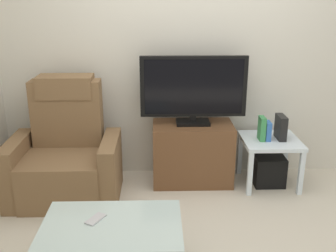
{
  "coord_description": "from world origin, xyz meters",
  "views": [
    {
      "loc": [
        -0.32,
        -2.8,
        1.8
      ],
      "look_at": [
        -0.23,
        0.5,
        0.7
      ],
      "focal_mm": 42.95,
      "sensor_mm": 36.0,
      "label": 1
    }
  ],
  "objects_px": {
    "book_middle": "(267,131)",
    "cell_phone": "(96,219)",
    "tv_stand": "(192,153)",
    "television": "(194,89)",
    "recliner_armchair": "(66,157)",
    "side_table": "(270,146)",
    "subwoofer_box": "(268,169)",
    "book_leftmost": "(262,129)",
    "coffee_table": "(112,227)",
    "game_console": "(281,127)"
  },
  "relations": [
    {
      "from": "book_middle",
      "to": "cell_phone",
      "type": "distance_m",
      "value": 1.93
    },
    {
      "from": "tv_stand",
      "to": "television",
      "type": "distance_m",
      "value": 0.64
    },
    {
      "from": "recliner_armchair",
      "to": "side_table",
      "type": "height_order",
      "value": "recliner_armchair"
    },
    {
      "from": "tv_stand",
      "to": "subwoofer_box",
      "type": "height_order",
      "value": "tv_stand"
    },
    {
      "from": "book_middle",
      "to": "book_leftmost",
      "type": "bearing_deg",
      "value": 180.0
    },
    {
      "from": "coffee_table",
      "to": "subwoofer_box",
      "type": "bearing_deg",
      "value": 43.92
    },
    {
      "from": "subwoofer_box",
      "to": "book_leftmost",
      "type": "height_order",
      "value": "book_leftmost"
    },
    {
      "from": "subwoofer_box",
      "to": "cell_phone",
      "type": "distance_m",
      "value": 1.99
    },
    {
      "from": "subwoofer_box",
      "to": "coffee_table",
      "type": "relative_size",
      "value": 0.32
    },
    {
      "from": "tv_stand",
      "to": "cell_phone",
      "type": "bearing_deg",
      "value": -119.04
    },
    {
      "from": "television",
      "to": "book_middle",
      "type": "bearing_deg",
      "value": -8.67
    },
    {
      "from": "recliner_armchair",
      "to": "coffee_table",
      "type": "relative_size",
      "value": 1.2
    },
    {
      "from": "tv_stand",
      "to": "recliner_armchair",
      "type": "relative_size",
      "value": 0.71
    },
    {
      "from": "tv_stand",
      "to": "subwoofer_box",
      "type": "relative_size",
      "value": 2.64
    },
    {
      "from": "recliner_armchair",
      "to": "cell_phone",
      "type": "height_order",
      "value": "recliner_armchair"
    },
    {
      "from": "side_table",
      "to": "game_console",
      "type": "height_order",
      "value": "game_console"
    },
    {
      "from": "tv_stand",
      "to": "recliner_armchair",
      "type": "distance_m",
      "value": 1.21
    },
    {
      "from": "tv_stand",
      "to": "recliner_armchair",
      "type": "xyz_separation_m",
      "value": [
        -1.19,
        -0.23,
        0.07
      ]
    },
    {
      "from": "tv_stand",
      "to": "game_console",
      "type": "distance_m",
      "value": 0.88
    },
    {
      "from": "recliner_armchair",
      "to": "book_middle",
      "type": "distance_m",
      "value": 1.9
    },
    {
      "from": "cell_phone",
      "to": "subwoofer_box",
      "type": "bearing_deg",
      "value": 70.46
    },
    {
      "from": "coffee_table",
      "to": "book_leftmost",
      "type": "bearing_deg",
      "value": 45.63
    },
    {
      "from": "television",
      "to": "recliner_armchair",
      "type": "xyz_separation_m",
      "value": [
        -1.19,
        -0.25,
        -0.57
      ]
    },
    {
      "from": "side_table",
      "to": "subwoofer_box",
      "type": "height_order",
      "value": "side_table"
    },
    {
      "from": "recliner_armchair",
      "to": "book_leftmost",
      "type": "relative_size",
      "value": 4.76
    },
    {
      "from": "coffee_table",
      "to": "cell_phone",
      "type": "distance_m",
      "value": 0.12
    },
    {
      "from": "tv_stand",
      "to": "book_middle",
      "type": "bearing_deg",
      "value": -7.17
    },
    {
      "from": "book_leftmost",
      "to": "subwoofer_box",
      "type": "bearing_deg",
      "value": 11.31
    },
    {
      "from": "recliner_armchair",
      "to": "book_leftmost",
      "type": "height_order",
      "value": "recliner_armchair"
    },
    {
      "from": "book_leftmost",
      "to": "side_table",
      "type": "bearing_deg",
      "value": 11.31
    },
    {
      "from": "recliner_armchair",
      "to": "side_table",
      "type": "distance_m",
      "value": 1.94
    },
    {
      "from": "coffee_table",
      "to": "side_table",
      "type": "bearing_deg",
      "value": 43.92
    },
    {
      "from": "subwoofer_box",
      "to": "coffee_table",
      "type": "xyz_separation_m",
      "value": [
        -1.39,
        -1.34,
        0.22
      ]
    },
    {
      "from": "recliner_armchair",
      "to": "side_table",
      "type": "xyz_separation_m",
      "value": [
        1.93,
        0.16,
        0.02
      ]
    },
    {
      "from": "tv_stand",
      "to": "cell_phone",
      "type": "distance_m",
      "value": 1.55
    },
    {
      "from": "side_table",
      "to": "coffee_table",
      "type": "height_order",
      "value": "side_table"
    },
    {
      "from": "television",
      "to": "cell_phone",
      "type": "xyz_separation_m",
      "value": [
        -0.75,
        -1.37,
        -0.54
      ]
    },
    {
      "from": "recliner_armchair",
      "to": "game_console",
      "type": "relative_size",
      "value": 4.7
    },
    {
      "from": "subwoofer_box",
      "to": "cell_phone",
      "type": "relative_size",
      "value": 1.94
    },
    {
      "from": "subwoofer_box",
      "to": "coffee_table",
      "type": "bearing_deg",
      "value": -136.08
    },
    {
      "from": "recliner_armchair",
      "to": "coffee_table",
      "type": "bearing_deg",
      "value": -59.98
    },
    {
      "from": "game_console",
      "to": "cell_phone",
      "type": "xyz_separation_m",
      "value": [
        -1.59,
        -1.29,
        -0.18
      ]
    },
    {
      "from": "side_table",
      "to": "book_leftmost",
      "type": "distance_m",
      "value": 0.21
    },
    {
      "from": "cell_phone",
      "to": "tv_stand",
      "type": "bearing_deg",
      "value": 90.79
    },
    {
      "from": "book_middle",
      "to": "game_console",
      "type": "distance_m",
      "value": 0.14
    },
    {
      "from": "side_table",
      "to": "book_middle",
      "type": "distance_m",
      "value": 0.17
    },
    {
      "from": "game_console",
      "to": "book_middle",
      "type": "bearing_deg",
      "value": -167.41
    },
    {
      "from": "television",
      "to": "side_table",
      "type": "relative_size",
      "value": 1.85
    },
    {
      "from": "television",
      "to": "book_leftmost",
      "type": "bearing_deg",
      "value": -9.41
    },
    {
      "from": "tv_stand",
      "to": "book_leftmost",
      "type": "height_order",
      "value": "book_leftmost"
    }
  ]
}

